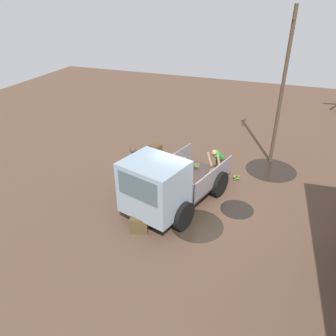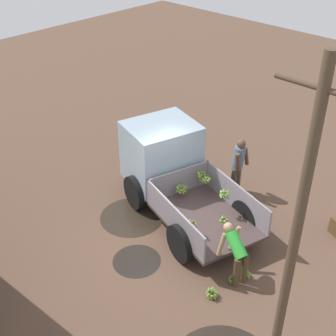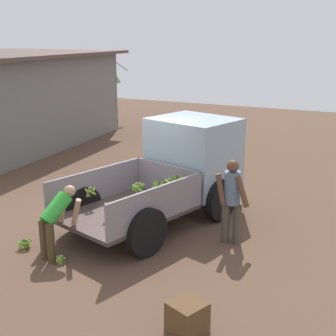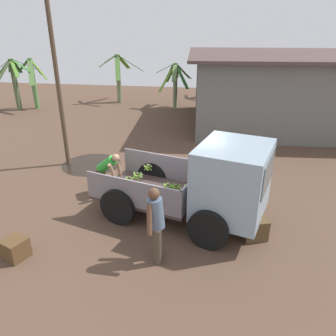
{
  "view_description": "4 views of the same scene",
  "coord_description": "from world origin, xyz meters",
  "px_view_note": "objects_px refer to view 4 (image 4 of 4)",
  "views": [
    {
      "loc": [
        9.42,
        2.28,
        6.73
      ],
      "look_at": [
        0.44,
        -1.04,
        1.44
      ],
      "focal_mm": 35.0,
      "sensor_mm": 36.0,
      "label": 1
    },
    {
      "loc": [
        -6.24,
        6.69,
        7.8
      ],
      "look_at": [
        0.93,
        -0.77,
        1.22
      ],
      "focal_mm": 50.0,
      "sensor_mm": 36.0,
      "label": 2
    },
    {
      "loc": [
        -8.31,
        -5.18,
        4.02
      ],
      "look_at": [
        -0.21,
        -1.26,
        1.44
      ],
      "focal_mm": 50.0,
      "sensor_mm": 36.0,
      "label": 3
    },
    {
      "loc": [
        1.06,
        -8.12,
        4.68
      ],
      "look_at": [
        -0.18,
        -0.09,
        1.07
      ],
      "focal_mm": 35.0,
      "sensor_mm": 36.0,
      "label": 4
    }
  ],
  "objects_px": {
    "person_foreground_visitor": "(156,222)",
    "banana_bunch_on_ground_0": "(116,179)",
    "banana_bunch_on_ground_2": "(107,188)",
    "wooden_crate_1": "(254,227)",
    "person_worker_loading": "(107,170)",
    "banana_bunch_on_ground_1": "(99,194)",
    "utility_pole": "(56,72)",
    "person_bystander_near_shed": "(203,112)",
    "cargo_truck": "(216,183)",
    "wooden_crate_0": "(15,248)"
  },
  "relations": [
    {
      "from": "utility_pole",
      "to": "wooden_crate_1",
      "type": "xyz_separation_m",
      "value": [
        6.23,
        -3.47,
        -2.98
      ]
    },
    {
      "from": "cargo_truck",
      "to": "wooden_crate_1",
      "type": "bearing_deg",
      "value": -6.7
    },
    {
      "from": "person_bystander_near_shed",
      "to": "wooden_crate_0",
      "type": "relative_size",
      "value": 3.57
    },
    {
      "from": "banana_bunch_on_ground_0",
      "to": "banana_bunch_on_ground_1",
      "type": "relative_size",
      "value": 1.31
    },
    {
      "from": "person_foreground_visitor",
      "to": "person_bystander_near_shed",
      "type": "height_order",
      "value": "person_foreground_visitor"
    },
    {
      "from": "banana_bunch_on_ground_0",
      "to": "person_worker_loading",
      "type": "bearing_deg",
      "value": -88.4
    },
    {
      "from": "person_worker_loading",
      "to": "wooden_crate_1",
      "type": "bearing_deg",
      "value": -4.38
    },
    {
      "from": "banana_bunch_on_ground_0",
      "to": "person_foreground_visitor",
      "type": "bearing_deg",
      "value": -60.51
    },
    {
      "from": "person_worker_loading",
      "to": "banana_bunch_on_ground_0",
      "type": "distance_m",
      "value": 1.04
    },
    {
      "from": "banana_bunch_on_ground_2",
      "to": "person_foreground_visitor",
      "type": "bearing_deg",
      "value": -54.37
    },
    {
      "from": "banana_bunch_on_ground_0",
      "to": "banana_bunch_on_ground_2",
      "type": "relative_size",
      "value": 1.16
    },
    {
      "from": "banana_bunch_on_ground_0",
      "to": "wooden_crate_1",
      "type": "distance_m",
      "value": 4.73
    },
    {
      "from": "banana_bunch_on_ground_0",
      "to": "utility_pole",
      "type": "bearing_deg",
      "value": 152.12
    },
    {
      "from": "wooden_crate_1",
      "to": "utility_pole",
      "type": "bearing_deg",
      "value": 150.92
    },
    {
      "from": "banana_bunch_on_ground_2",
      "to": "wooden_crate_0",
      "type": "xyz_separation_m",
      "value": [
        -0.98,
        -3.25,
        0.13
      ]
    },
    {
      "from": "person_worker_loading",
      "to": "banana_bunch_on_ground_1",
      "type": "relative_size",
      "value": 6.46
    },
    {
      "from": "person_bystander_near_shed",
      "to": "banana_bunch_on_ground_0",
      "type": "height_order",
      "value": "person_bystander_near_shed"
    },
    {
      "from": "wooden_crate_1",
      "to": "person_worker_loading",
      "type": "bearing_deg",
      "value": 159.33
    },
    {
      "from": "banana_bunch_on_ground_0",
      "to": "wooden_crate_1",
      "type": "bearing_deg",
      "value": -29.69
    },
    {
      "from": "utility_pole",
      "to": "person_worker_loading",
      "type": "bearing_deg",
      "value": -41.9
    },
    {
      "from": "person_foreground_visitor",
      "to": "utility_pole",
      "type": "bearing_deg",
      "value": -56.37
    },
    {
      "from": "utility_pole",
      "to": "person_bystander_near_shed",
      "type": "xyz_separation_m",
      "value": [
        4.53,
        4.7,
        -2.32
      ]
    },
    {
      "from": "utility_pole",
      "to": "banana_bunch_on_ground_2",
      "type": "xyz_separation_m",
      "value": [
        2.06,
        -1.78,
        -3.14
      ]
    },
    {
      "from": "utility_pole",
      "to": "person_foreground_visitor",
      "type": "relative_size",
      "value": 3.6
    },
    {
      "from": "banana_bunch_on_ground_2",
      "to": "wooden_crate_1",
      "type": "height_order",
      "value": "wooden_crate_1"
    },
    {
      "from": "person_bystander_near_shed",
      "to": "banana_bunch_on_ground_2",
      "type": "bearing_deg",
      "value": 153.26
    },
    {
      "from": "person_bystander_near_shed",
      "to": "person_worker_loading",
      "type": "bearing_deg",
      "value": 154.33
    },
    {
      "from": "banana_bunch_on_ground_2",
      "to": "wooden_crate_1",
      "type": "relative_size",
      "value": 0.43
    },
    {
      "from": "person_foreground_visitor",
      "to": "banana_bunch_on_ground_2",
      "type": "bearing_deg",
      "value": -62.29
    },
    {
      "from": "banana_bunch_on_ground_1",
      "to": "person_foreground_visitor",
      "type": "bearing_deg",
      "value": -48.91
    },
    {
      "from": "utility_pole",
      "to": "banana_bunch_on_ground_2",
      "type": "height_order",
      "value": "utility_pole"
    },
    {
      "from": "cargo_truck",
      "to": "banana_bunch_on_ground_0",
      "type": "relative_size",
      "value": 17.2
    },
    {
      "from": "person_foreground_visitor",
      "to": "person_worker_loading",
      "type": "relative_size",
      "value": 1.31
    },
    {
      "from": "person_foreground_visitor",
      "to": "wooden_crate_1",
      "type": "height_order",
      "value": "person_foreground_visitor"
    },
    {
      "from": "banana_bunch_on_ground_2",
      "to": "banana_bunch_on_ground_0",
      "type": "bearing_deg",
      "value": 84.55
    },
    {
      "from": "cargo_truck",
      "to": "person_worker_loading",
      "type": "distance_m",
      "value": 3.36
    },
    {
      "from": "person_foreground_visitor",
      "to": "banana_bunch_on_ground_0",
      "type": "bearing_deg",
      "value": -68.42
    },
    {
      "from": "cargo_truck",
      "to": "utility_pole",
      "type": "bearing_deg",
      "value": 165.84
    },
    {
      "from": "person_worker_loading",
      "to": "person_bystander_near_shed",
      "type": "xyz_separation_m",
      "value": [
        2.38,
        6.62,
        0.13
      ]
    },
    {
      "from": "person_foreground_visitor",
      "to": "wooden_crate_1",
      "type": "bearing_deg",
      "value": -158.94
    },
    {
      "from": "person_worker_loading",
      "to": "banana_bunch_on_ground_1",
      "type": "height_order",
      "value": "person_worker_loading"
    },
    {
      "from": "person_bystander_near_shed",
      "to": "banana_bunch_on_ground_0",
      "type": "xyz_separation_m",
      "value": [
        -2.41,
        -5.82,
        -0.8
      ]
    },
    {
      "from": "banana_bunch_on_ground_0",
      "to": "wooden_crate_1",
      "type": "xyz_separation_m",
      "value": [
        4.11,
        -2.34,
        0.15
      ]
    },
    {
      "from": "cargo_truck",
      "to": "person_bystander_near_shed",
      "type": "distance_m",
      "value": 7.81
    },
    {
      "from": "cargo_truck",
      "to": "banana_bunch_on_ground_0",
      "type": "bearing_deg",
      "value": 164.37
    },
    {
      "from": "cargo_truck",
      "to": "banana_bunch_on_ground_2",
      "type": "relative_size",
      "value": 19.93
    },
    {
      "from": "person_worker_loading",
      "to": "wooden_crate_1",
      "type": "distance_m",
      "value": 4.4
    },
    {
      "from": "person_worker_loading",
      "to": "banana_bunch_on_ground_1",
      "type": "distance_m",
      "value": 0.75
    },
    {
      "from": "banana_bunch_on_ground_2",
      "to": "wooden_crate_1",
      "type": "bearing_deg",
      "value": -22.04
    },
    {
      "from": "cargo_truck",
      "to": "wooden_crate_0",
      "type": "bearing_deg",
      "value": -139.08
    }
  ]
}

